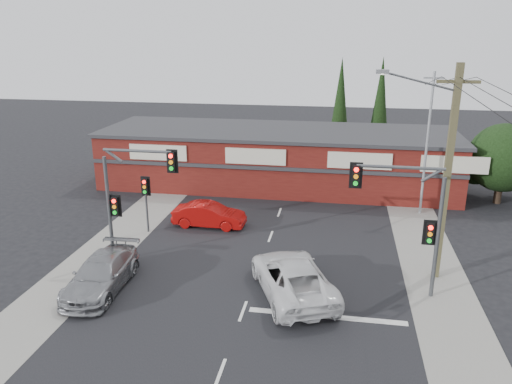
% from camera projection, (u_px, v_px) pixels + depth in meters
% --- Properties ---
extents(ground, '(120.00, 120.00, 0.00)m').
position_uv_depth(ground, '(250.00, 292.00, 22.57)').
color(ground, black).
rests_on(ground, ground).
extents(road_strip, '(14.00, 70.00, 0.01)m').
position_uv_depth(road_strip, '(267.00, 247.00, 27.26)').
color(road_strip, black).
rests_on(road_strip, ground).
extents(verge_left, '(3.00, 70.00, 0.02)m').
position_uv_depth(verge_left, '(120.00, 237.00, 28.63)').
color(verge_left, gray).
rests_on(verge_left, ground).
extents(verge_right, '(3.00, 70.00, 0.02)m').
position_uv_depth(verge_right, '(428.00, 258.00, 25.89)').
color(verge_right, gray).
rests_on(verge_right, ground).
extents(stop_line, '(6.50, 0.35, 0.01)m').
position_uv_depth(stop_line, '(327.00, 316.00, 20.59)').
color(stop_line, silver).
rests_on(stop_line, ground).
extents(white_suv, '(4.89, 6.68, 1.69)m').
position_uv_depth(white_suv, '(293.00, 277.00, 22.14)').
color(white_suv, silver).
rests_on(white_suv, ground).
extents(silver_suv, '(2.30, 5.32, 1.53)m').
position_uv_depth(silver_suv, '(101.00, 274.00, 22.57)').
color(silver_suv, gray).
rests_on(silver_suv, ground).
extents(red_sedan, '(4.41, 1.65, 1.44)m').
position_uv_depth(red_sedan, '(209.00, 215.00, 30.01)').
color(red_sedan, '#A10B09').
rests_on(red_sedan, ground).
extents(lane_dashes, '(0.12, 50.58, 0.01)m').
position_uv_depth(lane_dashes, '(271.00, 236.00, 28.65)').
color(lane_dashes, silver).
rests_on(lane_dashes, ground).
extents(shop_building, '(27.30, 8.40, 4.22)m').
position_uv_depth(shop_building, '(277.00, 157.00, 38.01)').
color(shop_building, '#501310').
rests_on(shop_building, ground).
extents(tree_cluster, '(5.90, 5.10, 5.50)m').
position_uv_depth(tree_cluster, '(504.00, 161.00, 33.80)').
color(tree_cluster, '#2D2116').
rests_on(tree_cluster, ground).
extents(conifer_near, '(1.80, 1.80, 9.25)m').
position_uv_depth(conifer_near, '(340.00, 102.00, 42.85)').
color(conifer_near, '#2D2116').
rests_on(conifer_near, ground).
extents(conifer_far, '(1.80, 1.80, 9.25)m').
position_uv_depth(conifer_far, '(380.00, 100.00, 44.16)').
color(conifer_far, '#2D2116').
rests_on(conifer_far, ground).
extents(traffic_mast_left, '(3.77, 0.27, 5.97)m').
position_uv_depth(traffic_mast_left, '(128.00, 189.00, 24.28)').
color(traffic_mast_left, '#47494C').
rests_on(traffic_mast_left, ground).
extents(traffic_mast_right, '(3.96, 0.27, 5.97)m').
position_uv_depth(traffic_mast_right, '(413.00, 211.00, 21.20)').
color(traffic_mast_right, '#47494C').
rests_on(traffic_mast_right, ground).
extents(pedestal_signal, '(0.55, 0.27, 3.38)m').
position_uv_depth(pedestal_signal, '(146.00, 193.00, 28.63)').
color(pedestal_signal, '#47494C').
rests_on(pedestal_signal, ground).
extents(utility_pole, '(4.38, 0.59, 10.00)m').
position_uv_depth(utility_pole, '(445.00, 168.00, 22.37)').
color(utility_pole, brown).
rests_on(utility_pole, ground).
extents(steel_pole, '(1.20, 0.16, 9.00)m').
position_uv_depth(steel_pole, '(427.00, 142.00, 30.94)').
color(steel_pole, gray).
rests_on(steel_pole, ground).
extents(power_lines, '(2.01, 29.00, 1.22)m').
position_uv_depth(power_lines, '(493.00, 103.00, 16.12)').
color(power_lines, black).
rests_on(power_lines, ground).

